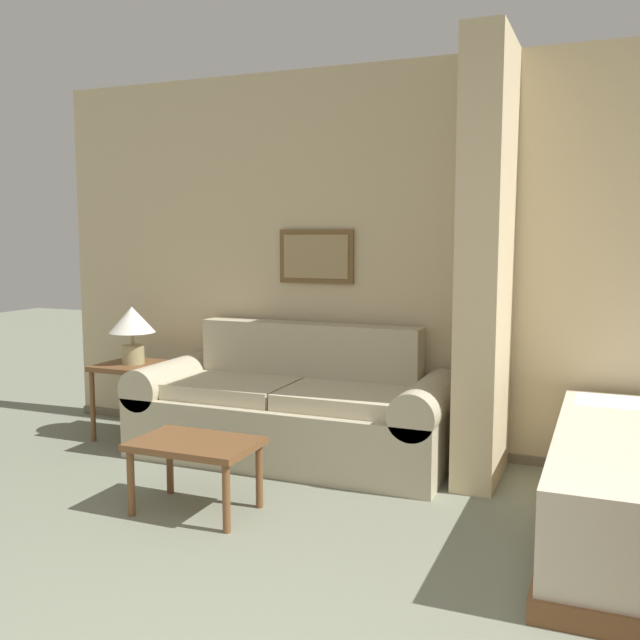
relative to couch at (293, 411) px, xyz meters
name	(u,v)px	position (x,y,z in m)	size (l,w,h in m)	color
wall_back	(484,262)	(1.15, 0.48, 0.98)	(6.47, 0.16, 2.60)	#CCB78E
wall_partition_pillar	(486,264)	(1.23, 0.07, 0.99)	(0.24, 0.71, 2.60)	#CCB78E
couch	(293,411)	(0.00, 0.00, 0.00)	(2.12, 0.84, 0.86)	#B7AD8E
coffee_table	(195,450)	(-0.08, -1.06, 0.02)	(0.65, 0.44, 0.39)	brown
side_table	(134,375)	(-1.26, -0.01, 0.15)	(0.47, 0.47, 0.54)	brown
table_lamp	(132,325)	(-1.26, -0.01, 0.51)	(0.33, 0.33, 0.42)	tan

